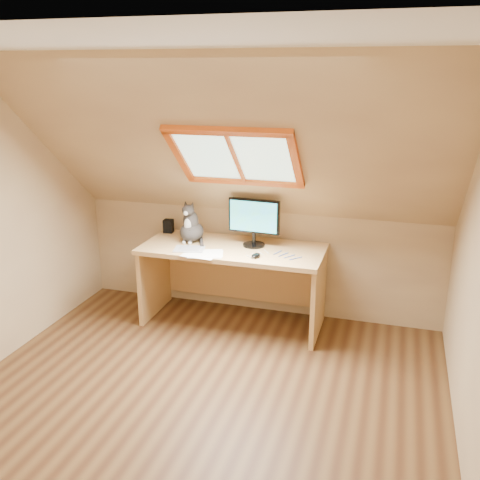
% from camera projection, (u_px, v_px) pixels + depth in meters
% --- Properties ---
extents(ground, '(3.50, 3.50, 0.00)m').
position_uv_depth(ground, '(193.00, 409.00, 3.75)').
color(ground, brown).
rests_on(ground, ground).
extents(room_shell, '(3.52, 3.52, 2.41)m').
position_uv_depth(room_shell, '(181.00, 217.00, 3.23)').
color(room_shell, tan).
rests_on(room_shell, ground).
extents(desk, '(1.65, 0.72, 0.75)m').
position_uv_depth(desk, '(235.00, 268.00, 4.96)').
color(desk, tan).
rests_on(desk, ground).
extents(monitor, '(0.47, 0.20, 0.43)m').
position_uv_depth(monitor, '(254.00, 219.00, 4.77)').
color(monitor, black).
rests_on(monitor, desk).
extents(cat, '(0.24, 0.28, 0.40)m').
position_uv_depth(cat, '(191.00, 227.00, 4.93)').
color(cat, '#383332').
rests_on(cat, desk).
extents(desk_speaker, '(0.10, 0.10, 0.13)m').
position_uv_depth(desk_speaker, '(168.00, 226.00, 5.23)').
color(desk_speaker, black).
rests_on(desk_speaker, desk).
extents(graphics_tablet, '(0.29, 0.24, 0.01)m').
position_uv_depth(graphics_tablet, '(189.00, 249.00, 4.74)').
color(graphics_tablet, '#B2B2B7').
rests_on(graphics_tablet, desk).
extents(mouse, '(0.09, 0.12, 0.04)m').
position_uv_depth(mouse, '(256.00, 255.00, 4.55)').
color(mouse, black).
rests_on(mouse, desk).
extents(papers, '(0.35, 0.30, 0.01)m').
position_uv_depth(papers, '(202.00, 254.00, 4.64)').
color(papers, white).
rests_on(papers, desk).
extents(cables, '(0.51, 0.26, 0.01)m').
position_uv_depth(cables, '(275.00, 255.00, 4.60)').
color(cables, silver).
rests_on(cables, desk).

